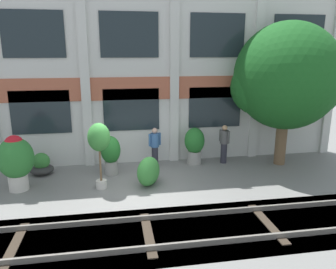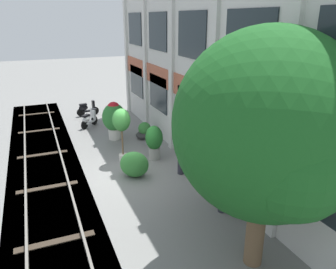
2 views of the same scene
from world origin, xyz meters
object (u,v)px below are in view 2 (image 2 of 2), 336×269
scooter_near_curb (88,120)px  resident_watching_tracks (223,187)px  potted_plant_ribbed_drum (114,118)px  potted_plant_stone_basin (206,170)px  broadleaf_tree (266,130)px  potted_plant_wide_bowl (145,132)px  potted_plant_glazed_jar (154,141)px  potted_plant_terracotta_small (121,123)px  resident_by_doorway (181,153)px  scooter_second_parked (87,109)px  topiary_hedge (134,164)px

scooter_near_curb → resident_watching_tracks: 10.38m
potted_plant_ribbed_drum → potted_plant_stone_basin: bearing=13.8°
broadleaf_tree → potted_plant_wide_bowl: 10.01m
potted_plant_glazed_jar → potted_plant_terracotta_small: bearing=-104.7°
resident_by_doorway → potted_plant_glazed_jar: bearing=-93.7°
scooter_second_parked → resident_by_doorway: size_ratio=0.85×
scooter_near_curb → potted_plant_wide_bowl: bearing=-94.3°
potted_plant_ribbed_drum → resident_by_doorway: potted_plant_ribbed_drum is taller
potted_plant_glazed_jar → potted_plant_stone_basin: 3.45m
potted_plant_glazed_jar → potted_plant_stone_basin: (3.39, 0.64, 0.01)m
potted_plant_stone_basin → scooter_near_curb: 9.21m
broadleaf_tree → scooter_second_parked: broadleaf_tree is taller
potted_plant_wide_bowl → resident_watching_tracks: 7.27m
potted_plant_terracotta_small → resident_watching_tracks: potted_plant_terracotta_small is taller
scooter_near_curb → broadleaf_tree: bearing=-124.5°
potted_plant_ribbed_drum → scooter_near_curb: 2.63m
potted_plant_terracotta_small → scooter_second_parked: potted_plant_terracotta_small is taller
potted_plant_terracotta_small → resident_by_doorway: potted_plant_terracotta_small is taller
scooter_second_parked → topiary_hedge: topiary_hedge is taller
potted_plant_glazed_jar → scooter_near_curb: 5.78m
potted_plant_wide_bowl → potted_plant_terracotta_small: potted_plant_terracotta_small is taller
topiary_hedge → scooter_second_parked: bearing=-178.3°
topiary_hedge → resident_by_doorway: bearing=75.5°
potted_plant_stone_basin → resident_watching_tracks: bearing=-4.6°
potted_plant_terracotta_small → topiary_hedge: potted_plant_terracotta_small is taller
potted_plant_terracotta_small → potted_plant_ribbed_drum: bearing=173.0°
potted_plant_glazed_jar → scooter_second_parked: potted_plant_glazed_jar is taller
scooter_near_curb → potted_plant_stone_basin: bearing=-117.5°
scooter_near_curb → resident_watching_tracks: (10.09, 2.39, 0.43)m
scooter_second_parked → potted_plant_terracotta_small: bearing=-95.1°
resident_by_doorway → resident_watching_tracks: 2.90m
potted_plant_glazed_jar → potted_plant_wide_bowl: (-2.61, 0.45, -0.50)m
broadleaf_tree → scooter_second_parked: 15.11m
potted_plant_ribbed_drum → scooter_second_parked: (-4.75, -0.59, -0.66)m
potted_plant_wide_bowl → resident_by_doorway: 4.38m
potted_plant_wide_bowl → topiary_hedge: size_ratio=0.79×
resident_watching_tracks → potted_plant_stone_basin: bearing=-34.8°
scooter_second_parked → topiary_hedge: 9.12m
broadleaf_tree → potted_plant_ribbed_drum: size_ratio=2.98×
scooter_second_parked → potted_plant_wide_bowl: bearing=-76.1°
resident_by_doorway → resident_watching_tracks: bearing=73.1°
scooter_near_curb → potted_plant_glazed_jar: bearing=-114.5°
resident_watching_tracks → potted_plant_glazed_jar: bearing=-23.5°
scooter_near_curb → scooter_second_parked: 2.39m
broadleaf_tree → topiary_hedge: bearing=-166.7°
potted_plant_stone_basin → scooter_near_curb: potted_plant_stone_basin is taller
potted_plant_terracotta_small → potted_plant_ribbed_drum: potted_plant_terracotta_small is taller
broadleaf_tree → scooter_second_parked: (-14.71, -1.59, -3.05)m
resident_by_doorway → topiary_hedge: bearing=-33.0°
broadleaf_tree → potted_plant_terracotta_small: 7.56m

